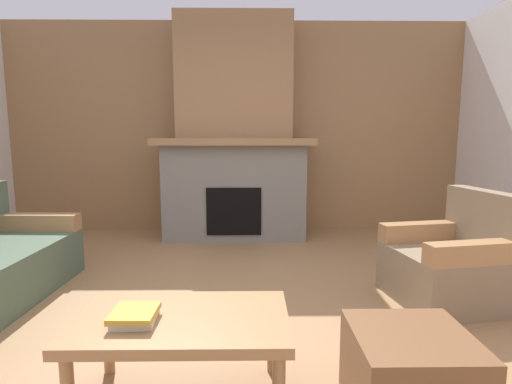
% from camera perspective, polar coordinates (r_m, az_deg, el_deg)
% --- Properties ---
extents(ground, '(9.00, 9.00, 0.00)m').
position_cam_1_polar(ground, '(2.75, -5.05, -19.57)').
color(ground, '#9E754C').
extents(wall_back_wood_panel, '(6.00, 0.12, 2.70)m').
position_cam_1_polar(wall_back_wood_panel, '(5.43, -2.89, 8.91)').
color(wall_back_wood_panel, '#997047').
rests_on(wall_back_wood_panel, ground).
extents(fireplace, '(1.90, 0.82, 2.70)m').
position_cam_1_polar(fireplace, '(5.05, -3.03, 6.85)').
color(fireplace, gray).
rests_on(fireplace, ground).
extents(armchair, '(0.88, 0.88, 0.85)m').
position_cam_1_polar(armchair, '(3.49, 25.90, -9.06)').
color(armchair, '#847056').
rests_on(armchair, ground).
extents(coffee_table, '(1.00, 0.60, 0.43)m').
position_cam_1_polar(coffee_table, '(2.04, -10.34, -18.16)').
color(coffee_table, '#A87A4C').
rests_on(coffee_table, ground).
extents(ottoman, '(0.52, 0.52, 0.40)m').
position_cam_1_polar(ottoman, '(2.12, 20.85, -22.96)').
color(ottoman, brown).
rests_on(ottoman, ground).
extents(book_stack_near_edge, '(0.20, 0.22, 0.06)m').
position_cam_1_polar(book_stack_near_edge, '(2.00, -16.68, -16.33)').
color(book_stack_near_edge, beige).
rests_on(book_stack_near_edge, coffee_table).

